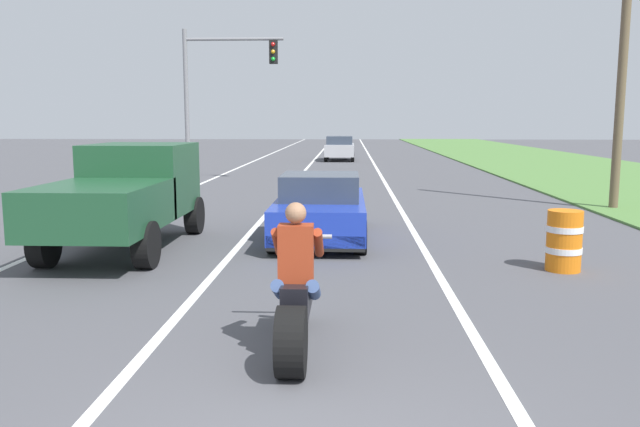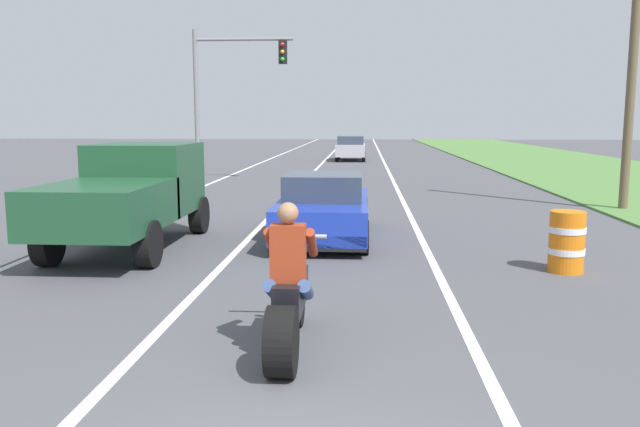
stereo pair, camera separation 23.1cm
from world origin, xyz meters
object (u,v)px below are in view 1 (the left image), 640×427
object	(u,v)px
sports_car_blue	(321,209)
pickup_truck_left_lane_dark_green	(126,192)
motorcycle_with_rider	(296,300)
construction_barrel_nearest	(564,240)
traffic_light_mast_near	(216,82)
distant_car_far_ahead	(340,148)

from	to	relation	value
sports_car_blue	pickup_truck_left_lane_dark_green	size ratio (longest dim) A/B	0.90
motorcycle_with_rider	sports_car_blue	bearing A→B (deg)	90.33
motorcycle_with_rider	construction_barrel_nearest	bearing A→B (deg)	44.36
motorcycle_with_rider	sports_car_blue	xyz separation A→B (m)	(-0.04, 6.68, 0.04)
motorcycle_with_rider	sports_car_blue	world-z (taller)	motorcycle_with_rider
traffic_light_mast_near	distant_car_far_ahead	distance (m)	15.10
motorcycle_with_rider	distant_car_far_ahead	world-z (taller)	motorcycle_with_rider
sports_car_blue	traffic_light_mast_near	size ratio (longest dim) A/B	0.72
motorcycle_with_rider	pickup_truck_left_lane_dark_green	xyz separation A→B (m)	(-3.69, 5.44, 0.51)
traffic_light_mast_near	construction_barrel_nearest	bearing A→B (deg)	-59.71
distant_car_far_ahead	pickup_truck_left_lane_dark_green	bearing A→B (deg)	-97.55
motorcycle_with_rider	traffic_light_mast_near	distance (m)	19.95
pickup_truck_left_lane_dark_green	construction_barrel_nearest	xyz separation A→B (m)	(7.76, -1.46, -0.60)
motorcycle_with_rider	sports_car_blue	distance (m)	6.68
traffic_light_mast_near	construction_barrel_nearest	xyz separation A→B (m)	(8.82, -15.09, -3.45)
pickup_truck_left_lane_dark_green	construction_barrel_nearest	distance (m)	7.92
traffic_light_mast_near	construction_barrel_nearest	size ratio (longest dim) A/B	6.00
distant_car_far_ahead	construction_barrel_nearest	bearing A→B (deg)	-81.98
pickup_truck_left_lane_dark_green	traffic_light_mast_near	size ratio (longest dim) A/B	0.80
distant_car_far_ahead	traffic_light_mast_near	bearing A→B (deg)	-108.64
sports_car_blue	construction_barrel_nearest	bearing A→B (deg)	-33.20
motorcycle_with_rider	pickup_truck_left_lane_dark_green	world-z (taller)	pickup_truck_left_lane_dark_green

